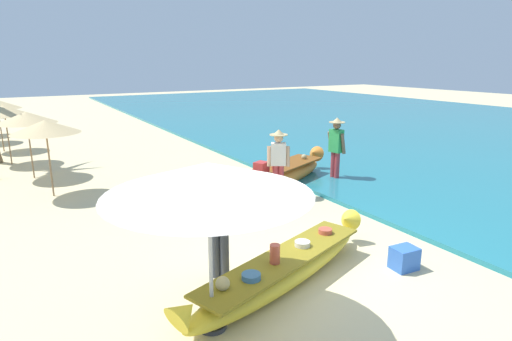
{
  "coord_description": "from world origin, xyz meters",
  "views": [
    {
      "loc": [
        -3.69,
        -4.94,
        3.3
      ],
      "look_at": [
        0.97,
        3.05,
        0.9
      ],
      "focal_mm": 29.9,
      "sensor_mm": 36.0,
      "label": 1
    }
  ],
  "objects_px": {
    "person_vendor_hatted": "(278,159)",
    "cooler_box": "(404,258)",
    "boat_orange_midground": "(278,176)",
    "patio_umbrella_large": "(208,179)",
    "person_vendor_assistant": "(336,145)",
    "person_tourist_customer": "(220,219)",
    "boat_yellow_foreground": "(284,269)"
  },
  "relations": [
    {
      "from": "patio_umbrella_large",
      "to": "person_vendor_hatted",
      "type": "bearing_deg",
      "value": 48.16
    },
    {
      "from": "boat_orange_midground",
      "to": "patio_umbrella_large",
      "type": "distance_m",
      "value": 6.5
    },
    {
      "from": "person_vendor_hatted",
      "to": "person_vendor_assistant",
      "type": "bearing_deg",
      "value": 11.15
    },
    {
      "from": "person_vendor_assistant",
      "to": "person_vendor_hatted",
      "type": "bearing_deg",
      "value": -168.85
    },
    {
      "from": "person_vendor_hatted",
      "to": "person_tourist_customer",
      "type": "height_order",
      "value": "person_tourist_customer"
    },
    {
      "from": "person_tourist_customer",
      "to": "person_vendor_hatted",
      "type": "bearing_deg",
      "value": 44.59
    },
    {
      "from": "person_vendor_assistant",
      "to": "cooler_box",
      "type": "bearing_deg",
      "value": -118.17
    },
    {
      "from": "boat_yellow_foreground",
      "to": "person_vendor_hatted",
      "type": "relative_size",
      "value": 2.46
    },
    {
      "from": "person_tourist_customer",
      "to": "patio_umbrella_large",
      "type": "height_order",
      "value": "patio_umbrella_large"
    },
    {
      "from": "person_vendor_assistant",
      "to": "patio_umbrella_large",
      "type": "height_order",
      "value": "patio_umbrella_large"
    },
    {
      "from": "boat_orange_midground",
      "to": "person_vendor_hatted",
      "type": "bearing_deg",
      "value": -122.38
    },
    {
      "from": "person_vendor_assistant",
      "to": "cooler_box",
      "type": "height_order",
      "value": "person_vendor_assistant"
    },
    {
      "from": "person_vendor_hatted",
      "to": "cooler_box",
      "type": "bearing_deg",
      "value": -93.99
    },
    {
      "from": "cooler_box",
      "to": "person_tourist_customer",
      "type": "bearing_deg",
      "value": 159.67
    },
    {
      "from": "person_vendor_assistant",
      "to": "cooler_box",
      "type": "xyz_separation_m",
      "value": [
        -2.48,
        -4.63,
        -0.84
      ]
    },
    {
      "from": "boat_yellow_foreground",
      "to": "person_tourist_customer",
      "type": "relative_size",
      "value": 2.45
    },
    {
      "from": "person_tourist_customer",
      "to": "cooler_box",
      "type": "xyz_separation_m",
      "value": [
        2.7,
        -1.25,
        -0.78
      ]
    },
    {
      "from": "boat_yellow_foreground",
      "to": "person_vendor_hatted",
      "type": "height_order",
      "value": "person_vendor_hatted"
    },
    {
      "from": "boat_orange_midground",
      "to": "cooler_box",
      "type": "relative_size",
      "value": 10.59
    },
    {
      "from": "person_tourist_customer",
      "to": "cooler_box",
      "type": "distance_m",
      "value": 3.07
    },
    {
      "from": "person_tourist_customer",
      "to": "patio_umbrella_large",
      "type": "bearing_deg",
      "value": -120.31
    },
    {
      "from": "person_vendor_hatted",
      "to": "cooler_box",
      "type": "distance_m",
      "value": 4.28
    },
    {
      "from": "person_tourist_customer",
      "to": "patio_umbrella_large",
      "type": "xyz_separation_m",
      "value": [
        -0.66,
        -1.13,
        1.0
      ]
    },
    {
      "from": "patio_umbrella_large",
      "to": "person_vendor_assistant",
      "type": "bearing_deg",
      "value": 37.68
    },
    {
      "from": "person_vendor_hatted",
      "to": "boat_yellow_foreground",
      "type": "bearing_deg",
      "value": -121.89
    },
    {
      "from": "boat_yellow_foreground",
      "to": "patio_umbrella_large",
      "type": "relative_size",
      "value": 1.68
    },
    {
      "from": "boat_yellow_foreground",
      "to": "boat_orange_midground",
      "type": "relative_size",
      "value": 0.98
    },
    {
      "from": "person_tourist_customer",
      "to": "cooler_box",
      "type": "relative_size",
      "value": 4.24
    },
    {
      "from": "boat_orange_midground",
      "to": "person_vendor_assistant",
      "type": "bearing_deg",
      "value": -8.74
    },
    {
      "from": "person_tourist_customer",
      "to": "person_vendor_assistant",
      "type": "distance_m",
      "value": 6.18
    },
    {
      "from": "boat_yellow_foreground",
      "to": "patio_umbrella_large",
      "type": "xyz_separation_m",
      "value": [
        -1.39,
        -0.44,
        1.71
      ]
    },
    {
      "from": "patio_umbrella_large",
      "to": "cooler_box",
      "type": "height_order",
      "value": "patio_umbrella_large"
    }
  ]
}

